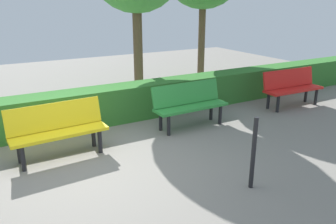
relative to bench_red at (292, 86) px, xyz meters
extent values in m
plane|color=gray|center=(5.11, 0.76, -0.48)|extent=(20.11, 20.11, 0.00)
cube|color=red|center=(0.00, 0.07, -0.07)|extent=(1.54, 0.47, 0.05)
cube|color=red|center=(0.00, -0.12, 0.17)|extent=(1.53, 0.18, 0.42)
cylinder|color=black|center=(-0.61, 0.25, -0.29)|extent=(0.07, 0.07, 0.39)
cylinder|color=black|center=(-0.62, -0.05, -0.29)|extent=(0.07, 0.07, 0.39)
cylinder|color=black|center=(0.62, 0.20, -0.29)|extent=(0.07, 0.07, 0.39)
cylinder|color=black|center=(0.61, -0.10, -0.29)|extent=(0.07, 0.07, 0.39)
cube|color=#2D8C38|center=(2.82, 0.02, -0.07)|extent=(1.52, 0.44, 0.05)
cube|color=#2D8C38|center=(2.83, -0.17, 0.17)|extent=(1.52, 0.16, 0.42)
cylinder|color=black|center=(2.21, 0.16, -0.29)|extent=(0.07, 0.07, 0.39)
cylinder|color=black|center=(2.22, -0.14, -0.29)|extent=(0.07, 0.07, 0.39)
cylinder|color=black|center=(3.43, 0.18, -0.29)|extent=(0.07, 0.07, 0.39)
cylinder|color=black|center=(3.43, -0.12, -0.29)|extent=(0.07, 0.07, 0.39)
cube|color=yellow|center=(5.38, 0.15, -0.07)|extent=(1.51, 0.49, 0.05)
cube|color=yellow|center=(5.39, -0.04, 0.17)|extent=(1.50, 0.20, 0.42)
cylinder|color=black|center=(4.78, 0.27, -0.29)|extent=(0.07, 0.07, 0.39)
cylinder|color=black|center=(4.79, -0.03, -0.29)|extent=(0.07, 0.07, 0.39)
cylinder|color=black|center=(5.97, 0.33, -0.29)|extent=(0.07, 0.07, 0.39)
cylinder|color=black|center=(5.98, 0.03, -0.29)|extent=(0.07, 0.07, 0.39)
cube|color=#2D6B28|center=(3.96, -1.08, -0.12)|extent=(16.11, 0.60, 0.73)
cylinder|color=brown|center=(0.47, -3.04, 0.82)|extent=(0.20, 0.20, 2.61)
cylinder|color=brown|center=(2.78, -2.50, 0.79)|extent=(0.23, 0.23, 2.55)
cylinder|color=black|center=(3.38, 2.34, 0.02)|extent=(0.06, 0.06, 1.00)
camera|label=1|loc=(6.35, 5.29, 1.93)|focal=36.31mm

